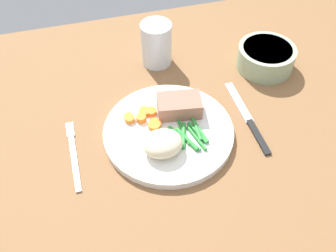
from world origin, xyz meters
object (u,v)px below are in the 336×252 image
object	(u,v)px
fork	(74,155)
knife	(248,118)
salad_bowl	(266,56)
water_glass	(156,46)
meat_portion	(179,106)
dinner_plate	(168,132)

from	to	relation	value
fork	knife	world-z (taller)	knife
fork	salad_bowl	xyz separation A→B (cm)	(45.62, 14.26, 2.79)
water_glass	salad_bowl	bearing A→B (deg)	-19.84
salad_bowl	meat_portion	bearing A→B (deg)	-157.12
dinner_plate	salad_bowl	world-z (taller)	salad_bowl
meat_portion	water_glass	bearing A→B (deg)	89.77
meat_portion	knife	size ratio (longest dim) A/B	0.42
dinner_plate	fork	world-z (taller)	dinner_plate
dinner_plate	fork	size ratio (longest dim) A/B	1.53
meat_portion	water_glass	distance (cm)	18.54
dinner_plate	water_glass	world-z (taller)	water_glass
knife	water_glass	world-z (taller)	water_glass
meat_portion	knife	world-z (taller)	meat_portion
meat_portion	fork	xyz separation A→B (cm)	(-21.94, -4.27, -3.12)
dinner_plate	knife	xyz separation A→B (cm)	(16.87, -0.29, -0.60)
salad_bowl	water_glass	bearing A→B (deg)	160.16
knife	dinner_plate	bearing A→B (deg)	174.82
meat_portion	salad_bowl	world-z (taller)	salad_bowl
meat_portion	salad_bowl	distance (cm)	25.70
dinner_plate	knife	world-z (taller)	dinner_plate
dinner_plate	salad_bowl	distance (cm)	30.60
meat_portion	water_glass	size ratio (longest dim) A/B	0.86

